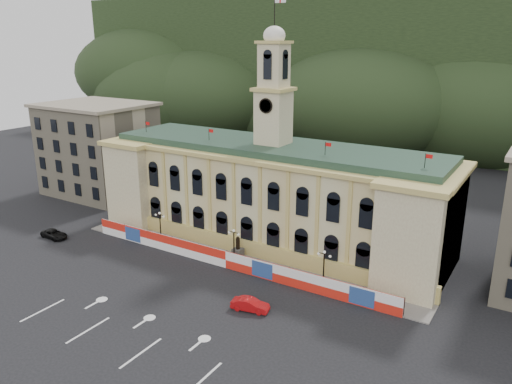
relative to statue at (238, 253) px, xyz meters
The scene contains 13 objects.
ground 18.04m from the statue, 90.00° to the right, with size 260.00×260.00×0.00m, color black.
lane_markings 23.03m from the statue, 90.00° to the right, with size 26.00×10.00×0.02m, color white, non-canonical shape.
hill_ridge 105.59m from the statue, 89.98° to the left, with size 230.00×80.00×64.00m.
city_hall 11.71m from the statue, 90.00° to the left, with size 56.20×17.60×37.10m.
side_building_left 45.63m from the statue, 163.26° to the left, with size 21.00×17.00×18.60m.
hoarding_fence 2.93m from the statue, 88.90° to the right, with size 50.00×0.44×2.50m.
pavement 1.13m from the statue, 90.00° to the right, with size 56.00×5.50×0.16m, color slate.
statue is the anchor object (origin of this frame).
lamp_left 14.16m from the statue, behind, with size 1.96×0.44×5.15m.
lamp_center 2.14m from the statue, 90.00° to the right, with size 1.96×0.44×5.15m.
lamp_right 14.16m from the statue, ahead, with size 1.96×0.44×5.15m.
red_sedan 14.22m from the statue, 50.37° to the right, with size 4.83×2.52×1.52m, color #AE0C0F.
black_suv 31.25m from the statue, 163.79° to the right, with size 5.00×2.51×1.36m, color black.
Camera 1 is at (37.38, -37.31, 31.12)m, focal length 35.00 mm.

